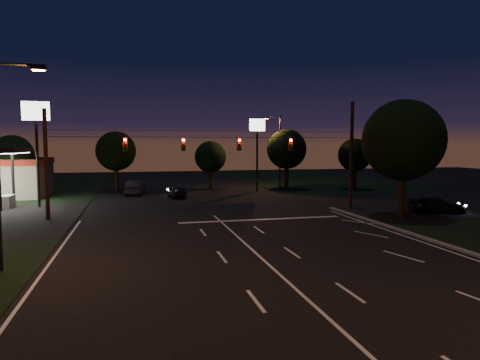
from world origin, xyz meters
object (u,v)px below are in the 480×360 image
object	(u,v)px
tree_right_near	(402,141)
car_cross	(436,205)
utility_pole_right	(350,208)
car_oncoming_b	(135,188)
car_oncoming_a	(177,192)

from	to	relation	value
tree_right_near	car_cross	world-z (taller)	tree_right_near
utility_pole_right	car_oncoming_b	xyz separation A→B (m)	(-17.87, 14.59, 0.77)
utility_pole_right	car_oncoming_a	size ratio (longest dim) A/B	2.48
utility_pole_right	car_oncoming_a	world-z (taller)	utility_pole_right
car_cross	car_oncoming_a	bearing A→B (deg)	69.58
utility_pole_right	tree_right_near	bearing A→B (deg)	-72.47
car_oncoming_a	car_cross	bearing A→B (deg)	136.12
car_oncoming_b	car_cross	size ratio (longest dim) A/B	1.06
car_oncoming_a	car_oncoming_b	world-z (taller)	car_oncoming_b
utility_pole_right	car_oncoming_b	world-z (taller)	utility_pole_right
utility_pole_right	tree_right_near	distance (m)	7.61
utility_pole_right	car_cross	world-z (taller)	utility_pole_right
tree_right_near	car_oncoming_a	distance (m)	22.38
tree_right_near	car_oncoming_a	size ratio (longest dim) A/B	2.41
car_oncoming_a	car_cross	distance (m)	24.09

